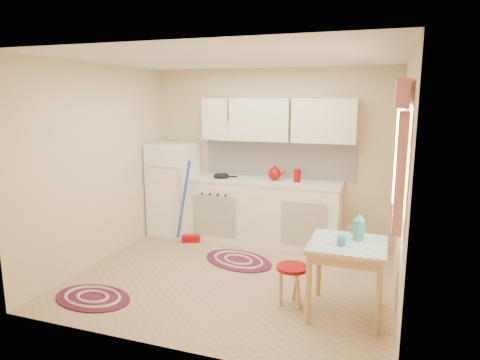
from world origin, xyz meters
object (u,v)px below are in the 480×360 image
(base_cabinets, at_px, (262,212))
(stool, at_px, (292,286))
(fridge, at_px, (174,189))
(table, at_px, (346,279))

(base_cabinets, height_order, stool, base_cabinets)
(fridge, distance_m, base_cabinets, 1.43)
(base_cabinets, distance_m, table, 2.27)
(fridge, xyz_separation_m, stool, (2.25, -1.76, -0.49))
(fridge, distance_m, table, 3.31)
(base_cabinets, bearing_deg, stool, -64.89)
(base_cabinets, bearing_deg, table, -52.63)
(fridge, height_order, stool, fridge)
(table, bearing_deg, fridge, 147.82)
(fridge, distance_m, stool, 2.90)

